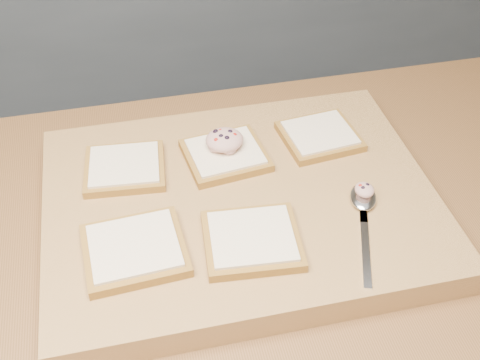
% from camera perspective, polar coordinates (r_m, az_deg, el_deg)
% --- Properties ---
extents(back_counter, '(3.60, 0.62, 0.94)m').
position_cam_1_polar(back_counter, '(2.26, -6.98, 13.57)').
color(back_counter, slate).
rests_on(back_counter, ground).
extents(cutting_board, '(0.56, 0.42, 0.04)m').
position_cam_1_polar(cutting_board, '(0.88, 0.00, -2.37)').
color(cutting_board, tan).
rests_on(cutting_board, island_counter).
extents(bread_far_left, '(0.13, 0.12, 0.02)m').
position_cam_1_polar(bread_far_left, '(0.91, -10.88, 1.16)').
color(bread_far_left, olive).
rests_on(bread_far_left, cutting_board).
extents(bread_far_center, '(0.13, 0.12, 0.02)m').
position_cam_1_polar(bread_far_center, '(0.92, -1.40, 2.40)').
color(bread_far_center, olive).
rests_on(bread_far_center, cutting_board).
extents(bread_far_right, '(0.13, 0.12, 0.02)m').
position_cam_1_polar(bread_far_right, '(0.97, 7.56, 4.18)').
color(bread_far_right, olive).
rests_on(bread_far_right, cutting_board).
extents(bread_near_left, '(0.14, 0.13, 0.02)m').
position_cam_1_polar(bread_near_left, '(0.79, -9.97, -6.50)').
color(bread_near_left, olive).
rests_on(bread_near_left, cutting_board).
extents(bread_near_center, '(0.13, 0.13, 0.02)m').
position_cam_1_polar(bread_near_center, '(0.79, 1.15, -5.69)').
color(bread_near_center, olive).
rests_on(bread_near_center, cutting_board).
extents(tuna_salad_dollop, '(0.06, 0.05, 0.03)m').
position_cam_1_polar(tuna_salad_dollop, '(0.91, -1.49, 3.84)').
color(tuna_salad_dollop, tan).
rests_on(tuna_salad_dollop, bread_far_center).
extents(spoon, '(0.08, 0.19, 0.01)m').
position_cam_1_polar(spoon, '(0.86, 11.62, -2.24)').
color(spoon, silver).
rests_on(spoon, cutting_board).
extents(spoon_salad, '(0.03, 0.03, 0.02)m').
position_cam_1_polar(spoon_salad, '(0.86, 11.71, -0.90)').
color(spoon_salad, tan).
rests_on(spoon_salad, spoon).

